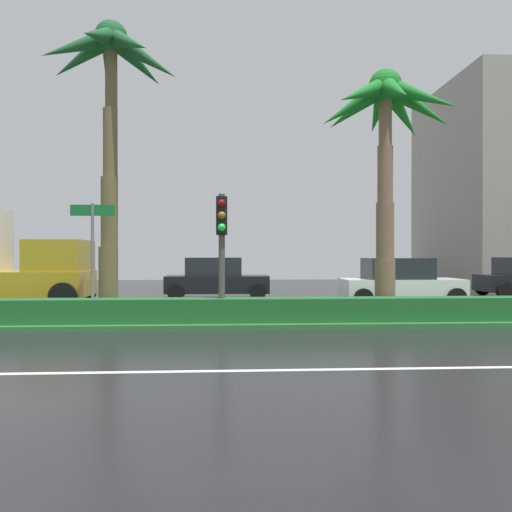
{
  "coord_description": "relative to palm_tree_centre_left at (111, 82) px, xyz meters",
  "views": [
    {
      "loc": [
        3.52,
        -5.86,
        1.87
      ],
      "look_at": [
        4.5,
        11.47,
        1.8
      ],
      "focal_mm": 34.6,
      "sensor_mm": 36.0,
      "label": 1
    }
  ],
  "objects": [
    {
      "name": "near_lane_divider_stripe",
      "position": [
        -0.26,
        -6.07,
        -6.64
      ],
      "size": [
        81.0,
        0.14,
        0.01
      ],
      "primitive_type": "cube",
      "color": "white",
      "rests_on": "ground_plane"
    },
    {
      "name": "traffic_signal_median_right",
      "position": [
        3.1,
        -1.49,
        -4.27
      ],
      "size": [
        0.28,
        0.43,
        3.23
      ],
      "color": "#4C4C47",
      "rests_on": "median_strip"
    },
    {
      "name": "street_name_sign",
      "position": [
        -0.15,
        -1.31,
        -4.57
      ],
      "size": [
        1.1,
        0.08,
        3.0
      ],
      "color": "slate",
      "rests_on": "median_strip"
    },
    {
      "name": "ground_plane",
      "position": [
        -0.26,
        0.93,
        -6.7
      ],
      "size": [
        90.0,
        42.0,
        0.1
      ],
      "primitive_type": "cube",
      "color": "black"
    },
    {
      "name": "median_strip",
      "position": [
        -0.26,
        -0.07,
        -6.57
      ],
      "size": [
        85.5,
        4.0,
        0.15
      ],
      "primitive_type": "cube",
      "color": "#2D6B33",
      "rests_on": "ground_plane"
    },
    {
      "name": "car_in_traffic_second",
      "position": [
        9.53,
        3.74,
        -5.82
      ],
      "size": [
        4.3,
        2.02,
        1.72
      ],
      "color": "white",
      "rests_on": "ground_plane"
    },
    {
      "name": "palm_tree_centre",
      "position": [
        7.6,
        -0.54,
        -1.17
      ],
      "size": [
        3.79,
        4.0,
        6.82
      ],
      "color": "brown",
      "rests_on": "median_strip"
    },
    {
      "name": "car_in_traffic_leading",
      "position": [
        2.76,
        6.93,
        -5.82
      ],
      "size": [
        4.3,
        2.02,
        1.72
      ],
      "color": "black",
      "rests_on": "ground_plane"
    },
    {
      "name": "median_hedge",
      "position": [
        -0.26,
        -1.47,
        -6.2
      ],
      "size": [
        76.5,
        0.7,
        0.6
      ],
      "color": "#1E6028",
      "rests_on": "median_strip"
    },
    {
      "name": "palm_tree_centre_left",
      "position": [
        0.0,
        0.0,
        0.0
      ],
      "size": [
        3.9,
        4.06,
        8.23
      ],
      "color": "brown",
      "rests_on": "median_strip"
    }
  ]
}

